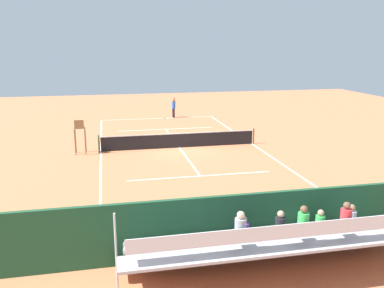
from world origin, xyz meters
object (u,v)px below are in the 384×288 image
at_px(courtside_bench, 314,219).
at_px(tennis_racket, 167,118).
at_px(umpire_chair, 80,133).
at_px(tennis_ball_near, 179,120).
at_px(bleacher_stand, 275,243).
at_px(tennis_player, 173,107).
at_px(equipment_bag, 258,236).
at_px(tennis_net, 179,140).

xyz_separation_m(courtside_bench, tennis_racket, (1.61, -23.96, -0.54)).
height_order(umpire_chair, tennis_ball_near, umpire_chair).
relative_size(bleacher_stand, umpire_chair, 4.23).
bearing_deg(tennis_racket, tennis_player, -145.79).
bearing_deg(bleacher_stand, tennis_racket, -91.74).
relative_size(courtside_bench, tennis_ball_near, 27.27).
distance_m(tennis_player, tennis_ball_near, 1.80).
distance_m(courtside_bench, equipment_bag, 2.17).
bearing_deg(tennis_net, equipment_bag, 91.39).
distance_m(tennis_net, tennis_ball_near, 9.81).
xyz_separation_m(equipment_bag, tennis_racket, (-0.52, -24.09, -0.16)).
distance_m(umpire_chair, courtside_bench, 15.66).
xyz_separation_m(bleacher_stand, courtside_bench, (-2.40, -2.10, -0.40)).
xyz_separation_m(tennis_net, umpire_chair, (6.20, 0.25, 0.81)).
distance_m(tennis_net, tennis_player, 11.24).
xyz_separation_m(courtside_bench, tennis_ball_near, (0.70, -22.91, -0.53)).
bearing_deg(equipment_bag, tennis_racket, -91.23).
height_order(umpire_chair, tennis_racket, umpire_chair).
xyz_separation_m(tennis_net, tennis_player, (-1.49, -11.12, 0.51)).
bearing_deg(courtside_bench, bleacher_stand, 41.19).
relative_size(tennis_player, tennis_ball_near, 29.18).
xyz_separation_m(tennis_net, equipment_bag, (-0.32, 13.40, -0.32)).
distance_m(bleacher_stand, courtside_bench, 3.22).
bearing_deg(tennis_net, umpire_chair, 2.29).
distance_m(bleacher_stand, tennis_racket, 26.09).
distance_m(courtside_bench, tennis_player, 24.42).
xyz_separation_m(tennis_player, tennis_racket, (0.64, 0.44, -1.00)).
xyz_separation_m(umpire_chair, equipment_bag, (-6.52, 13.15, -1.13)).
bearing_deg(tennis_racket, equipment_bag, 88.77).
bearing_deg(tennis_racket, umpire_chair, 57.21).
height_order(bleacher_stand, equipment_bag, bleacher_stand).
bearing_deg(equipment_bag, tennis_ball_near, -93.55).
distance_m(courtside_bench, tennis_racket, 24.02).
xyz_separation_m(tennis_net, courtside_bench, (-2.46, 13.27, 0.06)).
height_order(tennis_player, tennis_racket, tennis_player).
xyz_separation_m(bleacher_stand, tennis_racket, (-0.79, -26.06, -0.95)).
distance_m(tennis_net, umpire_chair, 6.26).
relative_size(equipment_bag, tennis_racket, 1.57).
xyz_separation_m(courtside_bench, equipment_bag, (2.13, 0.13, -0.38)).
height_order(courtside_bench, tennis_player, tennis_player).
height_order(umpire_chair, equipment_bag, umpire_chair).
xyz_separation_m(umpire_chair, tennis_player, (-7.69, -11.37, -0.30)).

